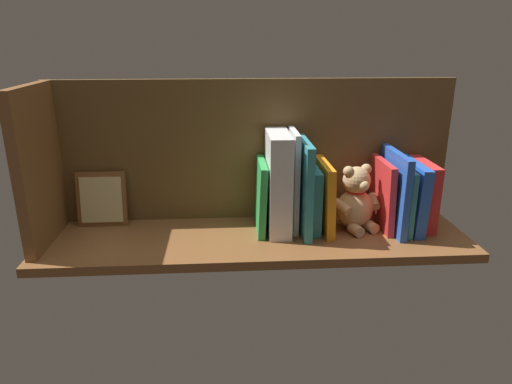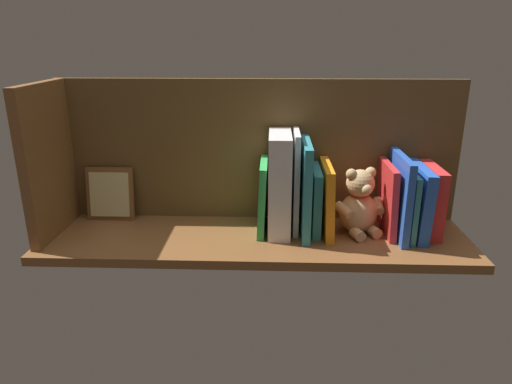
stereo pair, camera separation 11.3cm
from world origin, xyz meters
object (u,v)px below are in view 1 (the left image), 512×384
Objects in this scene: book_0 at (422,194)px; dictionary_thick_white at (278,183)px; teddy_bear at (356,201)px; picture_frame_leaning at (102,199)px.

dictionary_thick_white reaches higher than book_0.
teddy_bear is 0.67× the size of dictionary_thick_white.
teddy_bear is 65.91cm from picture_frame_leaning.
teddy_bear is 20.69cm from dictionary_thick_white.
dictionary_thick_white is 1.76× the size of picture_frame_leaning.
teddy_bear is at bearing 178.43° from dictionary_thick_white.
picture_frame_leaning is at bearing -7.92° from dictionary_thick_white.
book_0 is at bearing 176.04° from picture_frame_leaning.
picture_frame_leaning is (65.55, -6.88, -0.37)cm from teddy_bear.
teddy_bear is at bearing 174.01° from picture_frame_leaning.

